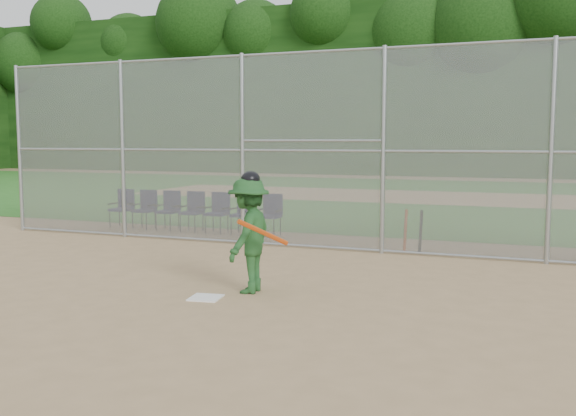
% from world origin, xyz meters
% --- Properties ---
extents(ground, '(100.00, 100.00, 0.00)m').
position_xyz_m(ground, '(0.00, 0.00, 0.00)').
color(ground, tan).
rests_on(ground, ground).
extents(grass_strip, '(100.00, 100.00, 0.00)m').
position_xyz_m(grass_strip, '(0.00, 18.00, 0.01)').
color(grass_strip, '#27671E').
rests_on(grass_strip, ground).
extents(dirt_patch_far, '(24.00, 24.00, 0.00)m').
position_xyz_m(dirt_patch_far, '(0.00, 18.00, 0.01)').
color(dirt_patch_far, tan).
rests_on(dirt_patch_far, ground).
extents(backstop_fence, '(16.09, 0.09, 4.00)m').
position_xyz_m(backstop_fence, '(0.00, 5.00, 2.07)').
color(backstop_fence, gray).
rests_on(backstop_fence, ground).
extents(treeline, '(81.00, 60.00, 11.00)m').
position_xyz_m(treeline, '(0.00, 20.00, 5.50)').
color(treeline, black).
rests_on(treeline, ground).
extents(home_plate, '(0.48, 0.48, 0.02)m').
position_xyz_m(home_plate, '(-0.48, 0.55, 0.01)').
color(home_plate, white).
rests_on(home_plate, ground).
extents(batter_at_plate, '(0.99, 1.30, 1.77)m').
position_xyz_m(batter_at_plate, '(-0.07, 1.12, 0.85)').
color(batter_at_plate, '#1F4E21').
rests_on(batter_at_plate, ground).
extents(spare_bats, '(0.36, 0.25, 0.85)m').
position_xyz_m(spare_bats, '(1.55, 5.32, 0.42)').
color(spare_bats, '#D84C14').
rests_on(spare_bats, ground).
extents(chair_0, '(0.54, 0.52, 0.96)m').
position_xyz_m(chair_0, '(-6.06, 6.34, 0.48)').
color(chair_0, '#10123A').
rests_on(chair_0, ground).
extents(chair_1, '(0.54, 0.52, 0.96)m').
position_xyz_m(chair_1, '(-5.38, 6.34, 0.48)').
color(chair_1, '#10123A').
rests_on(chair_1, ground).
extents(chair_2, '(0.54, 0.52, 0.96)m').
position_xyz_m(chair_2, '(-4.70, 6.34, 0.48)').
color(chair_2, '#10123A').
rests_on(chair_2, ground).
extents(chair_3, '(0.54, 0.52, 0.96)m').
position_xyz_m(chair_3, '(-4.01, 6.34, 0.48)').
color(chair_3, '#10123A').
rests_on(chair_3, ground).
extents(chair_4, '(0.54, 0.52, 0.96)m').
position_xyz_m(chair_4, '(-3.33, 6.34, 0.48)').
color(chair_4, '#10123A').
rests_on(chair_4, ground).
extents(chair_5, '(0.54, 0.52, 0.96)m').
position_xyz_m(chair_5, '(-2.65, 6.34, 0.48)').
color(chair_5, '#10123A').
rests_on(chair_5, ground).
extents(chair_6, '(0.54, 0.52, 0.96)m').
position_xyz_m(chair_6, '(-1.97, 6.34, 0.48)').
color(chair_6, '#10123A').
rests_on(chair_6, ground).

